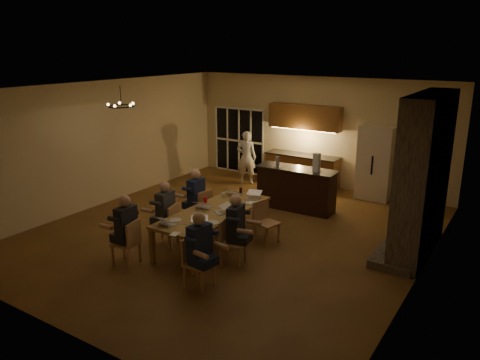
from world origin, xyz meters
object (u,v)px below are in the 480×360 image
Objects in this scene: laptop_b at (199,221)px; laptop_c at (204,202)px; mug_back at (223,195)px; can_cola at (241,190)px; bar_island at (296,189)px; bar_blender at (317,162)px; plate_near at (212,223)px; redcup_mid at (205,200)px; redcup_near at (191,232)px; person_right_near at (200,250)px; refrigerator at (376,163)px; person_left_near at (127,230)px; person_right_mid at (236,229)px; person_left_mid at (166,213)px; person_left_far at (196,199)px; chair_left_mid at (165,225)px; laptop_d at (221,207)px; standing_person at (247,157)px; plate_left at (175,220)px; chair_left_far at (199,208)px; laptop_f at (253,194)px; chair_left_near at (125,242)px; chair_right_far at (267,223)px; laptop_e at (235,190)px; chandelier at (121,106)px; laptop_a at (168,219)px; can_silver at (193,219)px; bar_bottle at (277,161)px; plate_far at (250,203)px; chair_right_mid at (233,243)px; mug_mid at (232,201)px.

laptop_b is 1.00× the size of laptop_c.
can_cola is (0.15, 0.48, 0.01)m from mug_back.
bar_island is 4.48× the size of bar_blender.
redcup_mid is at bearing 132.87° from plate_near.
person_right_near is at bearing -35.83° from redcup_near.
plate_near is at bearing -105.01° from refrigerator.
bar_island is 3.82m from laptop_b.
person_left_near is 1.00× the size of person_right_near.
person_right_mid is 1.28m from laptop_c.
person_left_mid reaches higher than mug_back.
person_left_far is at bearing -46.67° from laptop_c.
bar_island is 1.48× the size of person_right_near.
laptop_d is (1.04, 0.54, 0.42)m from chair_left_mid.
plate_left is at bearing 85.64° from standing_person.
laptop_f is (1.19, 0.43, 0.42)m from chair_left_far.
chair_left_near is 2.94m from chair_right_far.
person_right_near reaches higher than laptop_d.
redcup_near and can_cola have the same top height.
chair_left_near is at bearing -101.59° from redcup_mid.
laptop_e reaches higher than mug_back.
chandelier is 5.01× the size of redcup_near.
bar_blender reaches higher than laptop_d.
laptop_b is (1.19, -1.53, 0.42)m from chair_left_far.
chair_right_far is 1.81m from person_left_far.
bar_island is at bearing 147.75° from person_left_far.
person_left_far is 1.78m from laptop_a.
person_right_near is 11.50× the size of can_cola.
plate_near is (0.20, -0.58, -0.10)m from laptop_d.
mug_back is 0.54m from redcup_mid.
plate_left is (0.05, -1.72, -0.04)m from mug_back.
laptop_d is (0.48, -0.08, 0.00)m from laptop_c.
plate_near is at bearing 19.51° from can_silver.
bar_bottle is (-0.37, 3.76, 0.34)m from laptop_b.
bar_island is at bearing 89.30° from redcup_near.
chair_left_near is at bearing -45.62° from chandelier.
standing_person is (-0.94, 3.56, 0.36)m from chair_left_far.
laptop_b is 2.67× the size of redcup_mid.
standing_person reaches higher than redcup_mid.
person_right_mid is 0.93m from redcup_near.
plate_far is at bearing 19.38° from person_right_near.
plate_near is (0.69, 0.50, -0.10)m from laptop_a.
chair_right_mid is 3.66m from bar_bottle.
laptop_d is 0.62m from plate_near.
mug_back is 0.39× the size of plate_near.
laptop_e is (2.20, 1.21, -1.89)m from chandelier.
person_left_far is 0.63m from mug_back.
mug_mid is at bearing 89.16° from can_silver.
plate_left is at bearing 82.35° from laptop_c.
refrigerator reaches higher than mug_mid.
person_left_near reaches higher than chair_left_near.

